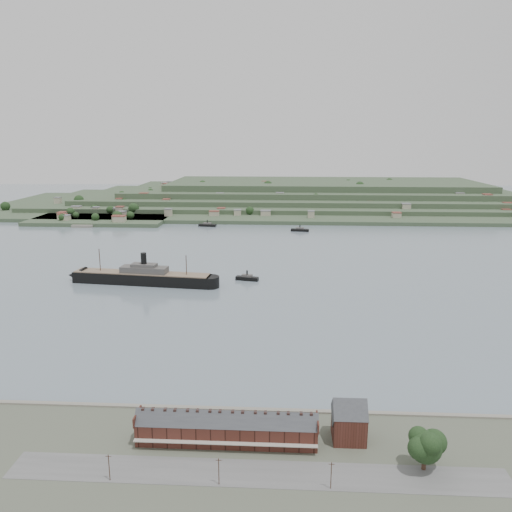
# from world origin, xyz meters

# --- Properties ---
(ground) EXTENTS (1400.00, 1400.00, 0.00)m
(ground) POSITION_xyz_m (0.00, 0.00, 0.00)
(ground) COLOR slate
(ground) RESTS_ON ground
(near_shore) EXTENTS (220.00, 80.00, 2.60)m
(near_shore) POSITION_xyz_m (0.00, -186.75, 1.01)
(near_shore) COLOR #4C5142
(near_shore) RESTS_ON ground
(terrace_row) EXTENTS (55.60, 9.80, 11.07)m
(terrace_row) POSITION_xyz_m (-10.00, -168.02, 6.84)
(terrace_row) COLOR #431F18
(terrace_row) RESTS_ON ground
(gabled_building) EXTENTS (10.40, 10.18, 14.09)m
(gabled_building) POSITION_xyz_m (27.50, -164.00, 8.19)
(gabled_building) COLOR #431F18
(gabled_building) RESTS_ON ground
(far_peninsula) EXTENTS (760.00, 309.00, 30.00)m
(far_peninsula) POSITION_xyz_m (27.91, 393.10, 11.88)
(far_peninsula) COLOR #354C33
(far_peninsula) RESTS_ON ground
(steamship) EXTENTS (103.42, 22.82, 24.82)m
(steamship) POSITION_xyz_m (-87.43, 4.46, 4.58)
(steamship) COLOR black
(steamship) RESTS_ON ground
(tugboat) EXTENTS (15.74, 7.15, 6.85)m
(tugboat) POSITION_xyz_m (-17.18, 16.03, 1.67)
(tugboat) COLOR black
(tugboat) RESTS_ON ground
(ferry_west) EXTENTS (19.17, 7.79, 6.98)m
(ferry_west) POSITION_xyz_m (-74.28, 217.24, 1.68)
(ferry_west) COLOR black
(ferry_west) RESTS_ON ground
(ferry_east) EXTENTS (18.56, 7.59, 6.76)m
(ferry_east) POSITION_xyz_m (23.32, 194.65, 1.63)
(ferry_east) COLOR black
(ferry_east) RESTS_ON ground
(fig_tree) EXTENTS (11.45, 9.91, 12.78)m
(fig_tree) POSITION_xyz_m (47.26, -177.86, 9.80)
(fig_tree) COLOR #3D281C
(fig_tree) RESTS_ON ground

